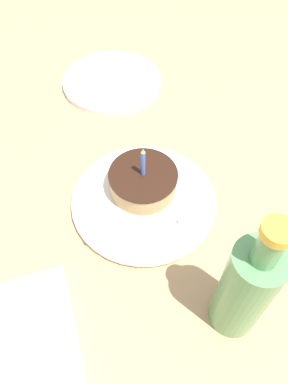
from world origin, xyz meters
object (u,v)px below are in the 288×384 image
object	(u,v)px
fork	(153,223)
bottle	(246,289)
side_plate	(112,81)
cake_slice	(144,183)
plate	(144,201)

from	to	relation	value
fork	bottle	world-z (taller)	bottle
fork	side_plate	bearing A→B (deg)	-94.67
cake_slice	fork	distance (m)	0.07
plate	cake_slice	size ratio (longest dim) A/B	2.12
fork	bottle	distance (m)	0.20
cake_slice	side_plate	bearing A→B (deg)	-94.57
bottle	side_plate	size ratio (longest dim) A/B	1.09
bottle	side_plate	xyz separation A→B (m)	(0.03, -0.56, -0.09)
fork	cake_slice	bearing A→B (deg)	-95.16
plate	bottle	size ratio (longest dim) A/B	1.03
plate	fork	bearing A→B (deg)	89.06
fork	bottle	size ratio (longest dim) A/B	0.82
cake_slice	fork	size ratio (longest dim) A/B	0.60
fork	side_plate	distance (m)	0.39
cake_slice	side_plate	distance (m)	0.32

